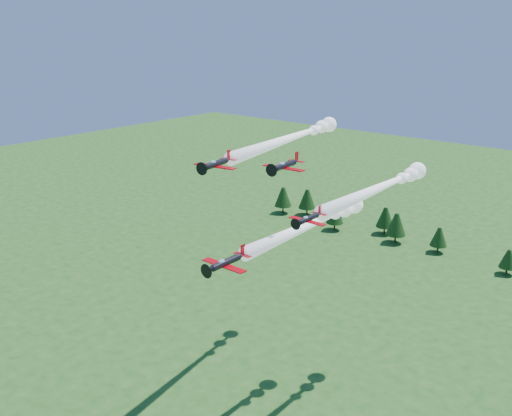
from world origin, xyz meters
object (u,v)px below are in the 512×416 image
Objects in this scene: plane_lead at (315,222)px; plane_slot at (285,165)px; plane_left at (295,136)px; plane_right at (386,185)px.

plane_lead is 15.20m from plane_slot.
plane_slot is (-1.16, -8.35, 12.65)m from plane_lead.
plane_left reaches higher than plane_slot.
plane_left is 24.99m from plane_slot.
plane_right is at bearing 58.63° from plane_slot.
plane_slot is at bearing -66.77° from plane_left.
plane_right is at bearing -12.55° from plane_left.
plane_slot is at bearing -116.68° from plane_right.
plane_lead is 15.73m from plane_right.
plane_lead is 0.99× the size of plane_right.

